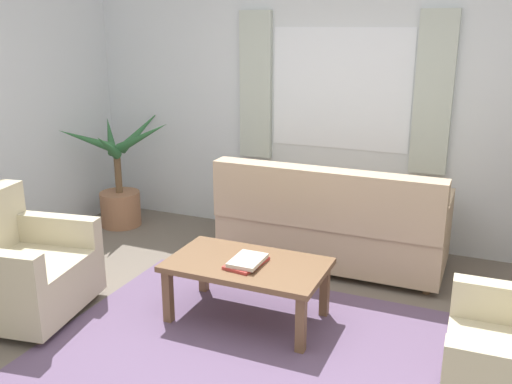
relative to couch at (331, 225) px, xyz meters
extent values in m
plane|color=#6B6056|center=(-0.15, -1.54, -0.37)|extent=(6.24, 6.24, 0.00)
cube|color=silver|center=(-0.15, 0.72, 0.93)|extent=(5.32, 0.12, 2.60)
cube|color=white|center=(-0.15, 0.66, 1.08)|extent=(1.30, 0.01, 1.10)
cube|color=#B2BCB2|center=(-0.98, 0.63, 1.08)|extent=(0.32, 0.06, 1.40)
cube|color=#B2BCB2|center=(0.68, 0.63, 1.08)|extent=(0.32, 0.06, 1.40)
cube|color=#604C6B|center=(-0.15, -1.54, -0.36)|extent=(2.50, 2.06, 0.01)
cube|color=tan|center=(0.00, 0.07, -0.12)|extent=(1.90, 0.80, 0.38)
cube|color=tan|center=(0.00, -0.25, 0.31)|extent=(1.90, 0.20, 0.48)
cube|color=tan|center=(0.87, 0.07, 0.19)|extent=(0.16, 0.80, 0.24)
cube|color=tan|center=(-0.87, 0.07, 0.19)|extent=(0.16, 0.80, 0.24)
cylinder|color=brown|center=(0.85, 0.37, -0.34)|extent=(0.06, 0.06, 0.06)
cylinder|color=brown|center=(-0.85, 0.37, -0.34)|extent=(0.06, 0.06, 0.06)
cylinder|color=brown|center=(0.85, -0.23, -0.34)|extent=(0.06, 0.06, 0.06)
cylinder|color=brown|center=(-0.85, -0.23, -0.34)|extent=(0.06, 0.06, 0.06)
cube|color=#BCB293|center=(-1.77, -1.71, -0.13)|extent=(0.93, 0.96, 0.36)
cube|color=#BCB293|center=(-1.82, -1.36, 0.16)|extent=(0.81, 0.25, 0.22)
cylinder|color=brown|center=(-1.39, -2.00, -0.34)|extent=(0.05, 0.05, 0.06)
cylinder|color=brown|center=(-1.51, -1.33, -0.34)|extent=(0.05, 0.05, 0.06)
cylinder|color=brown|center=(-2.14, -1.43, -0.34)|extent=(0.05, 0.05, 0.06)
cylinder|color=brown|center=(1.16, -1.30, -0.34)|extent=(0.05, 0.05, 0.06)
cube|color=brown|center=(-0.28, -1.15, 0.05)|extent=(1.10, 0.64, 0.04)
cube|color=brown|center=(-0.77, -1.41, -0.17)|extent=(0.06, 0.06, 0.40)
cube|color=brown|center=(0.21, -1.41, -0.17)|extent=(0.06, 0.06, 0.40)
cube|color=brown|center=(-0.77, -0.89, -0.17)|extent=(0.06, 0.06, 0.40)
cube|color=brown|center=(0.21, -0.89, -0.17)|extent=(0.06, 0.06, 0.40)
cube|color=#B23833|center=(-0.26, -1.19, 0.08)|extent=(0.24, 0.34, 0.02)
cube|color=beige|center=(-0.25, -1.19, 0.11)|extent=(0.20, 0.28, 0.03)
cylinder|color=#9E6B4C|center=(-2.29, 0.12, -0.19)|extent=(0.41, 0.41, 0.36)
cylinder|color=brown|center=(-2.29, 0.12, 0.18)|extent=(0.07, 0.07, 0.38)
cone|color=#2D6638|center=(-1.95, 0.10, 0.60)|extent=(0.67, 0.16, 0.40)
cone|color=#2D6638|center=(-2.21, 0.44, 0.59)|extent=(0.22, 0.62, 0.42)
cone|color=#2D6638|center=(-2.49, 0.29, 0.55)|extent=(0.40, 0.40, 0.41)
cone|color=#2D6638|center=(-2.51, -0.06, 0.56)|extent=(0.44, 0.47, 0.35)
cone|color=#2D6638|center=(-2.23, -0.09, 0.52)|extent=(0.19, 0.43, 0.35)
camera|label=1|loc=(1.21, -4.45, 1.66)|focal=39.62mm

